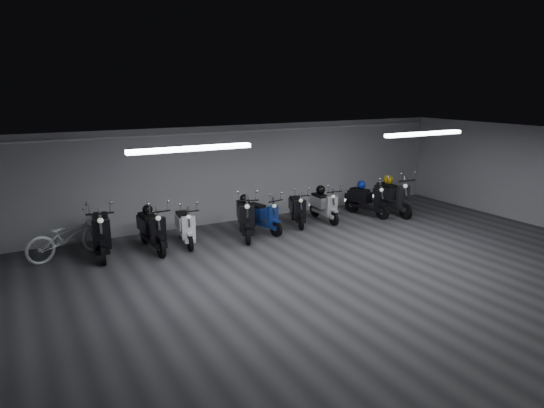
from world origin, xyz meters
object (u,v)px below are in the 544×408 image
helmet_1 (244,198)px  helmet_2 (388,180)px  scooter_1 (152,223)px  scooter_9 (393,191)px  scooter_4 (263,211)px  helmet_4 (361,185)px  scooter_3 (245,211)px  scooter_2 (185,221)px  scooter_5 (297,204)px  bicycle (68,232)px  scooter_6 (324,201)px  helmet_0 (148,210)px  scooter_0 (101,226)px  helmet_3 (321,190)px  scooter_7 (367,195)px

helmet_1 → helmet_2: (4.96, -0.06, 0.06)m
scooter_1 → scooter_9: size_ratio=0.94×
scooter_4 → helmet_4: (3.55, 0.21, 0.34)m
scooter_3 → scooter_9: (5.02, -0.09, 0.02)m
scooter_4 → helmet_2: scooter_4 is taller
scooter_4 → scooter_2: bearing=165.9°
scooter_3 → scooter_5: size_ratio=1.17×
bicycle → helmet_2: (9.31, -0.39, 0.42)m
scooter_1 → scooter_6: 5.16m
bicycle → helmet_0: size_ratio=7.72×
scooter_2 → helmet_1: (1.67, 0.07, 0.37)m
helmet_4 → scooter_0: bearing=-179.7°
helmet_2 → scooter_3: bearing=-177.9°
scooter_5 → helmet_3: (0.93, 0.20, 0.29)m
scooter_1 → scooter_0: bearing=167.2°
scooter_0 → scooter_7: (7.76, -0.19, -0.08)m
scooter_5 → helmet_4: 2.36m
scooter_5 → scooter_9: bearing=13.1°
scooter_0 → scooter_3: size_ratio=1.04×
scooter_6 → helmet_0: bearing=-177.1°
scooter_2 → bicycle: (-2.68, 0.39, 0.02)m
scooter_0 → helmet_0: scooter_0 is taller
scooter_5 → helmet_4: scooter_5 is taller
helmet_1 → scooter_5: bearing=2.7°
scooter_9 → scooter_4: bearing=-177.6°
scooter_2 → helmet_1: 1.72m
scooter_3 → scooter_4: (0.60, 0.16, -0.10)m
scooter_2 → helmet_2: (6.63, 0.00, 0.43)m
scooter_5 → helmet_1: (-1.72, -0.08, 0.39)m
helmet_0 → scooter_1: bearing=-87.4°
scooter_5 → helmet_0: (-4.25, 0.05, 0.37)m
scooter_9 → helmet_2: (0.03, 0.27, 0.32)m
helmet_1 → helmet_2: helmet_2 is taller
bicycle → helmet_1: bearing=-110.9°
scooter_7 → scooter_4: bearing=167.1°
helmet_0 → scooter_4: bearing=-4.2°
scooter_0 → helmet_0: size_ratio=7.82×
scooter_4 → scooter_7: scooter_7 is taller
scooter_4 → helmet_4: size_ratio=6.09×
bicycle → scooter_1: bearing=-120.3°
scooter_7 → helmet_3: scooter_7 is taller
scooter_1 → scooter_2: (0.85, 0.05, -0.07)m
scooter_9 → helmet_0: 7.48m
scooter_4 → helmet_3: bearing=-3.8°
scooter_4 → helmet_2: bearing=-13.3°
scooter_4 → scooter_5: size_ratio=1.00×
helmet_1 → scooter_0: bearing=178.7°
scooter_1 → helmet_2: 7.49m
scooter_3 → scooter_1: bearing=-162.5°
helmet_2 → scooter_7: bearing=-176.9°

